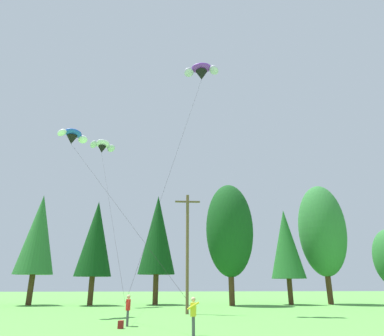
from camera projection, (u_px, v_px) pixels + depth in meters
The scene contains 13 objects.
treeline_tree_d at pixel (39, 234), 40.81m from camera, with size 4.42×4.42×12.81m.
treeline_tree_e at pixel (96, 238), 40.32m from camera, with size 4.22×4.22×11.91m.
treeline_tree_f at pixel (157, 234), 41.85m from camera, with size 4.45×4.45×12.95m.
treeline_tree_g at pixel (229, 230), 40.43m from camera, with size 5.55×5.55×13.90m.
treeline_tree_h at pixel (286, 244), 41.46m from camera, with size 4.05×4.05×11.12m.
treeline_tree_i at pixel (322, 230), 42.73m from camera, with size 5.69×5.69×14.41m.
utility_pole at pixel (187, 248), 28.69m from camera, with size 2.20×0.26×9.76m.
kite_flyer_near at pixel (128, 308), 19.55m from camera, with size 0.25×0.57×1.69m.
kite_flyer_mid at pixel (193, 313), 15.92m from camera, with size 0.63×0.66×1.69m.
parafoil_kite_high_white at pixel (102, 146), 42.72m from camera, with size 7.65×20.21×18.41m.
parafoil_kite_mid_blue_white at pixel (72, 136), 30.17m from camera, with size 10.92×12.37×13.78m.
parafoil_kite_far_purple at pixel (201, 72), 34.18m from camera, with size 7.22×8.63×22.24m.
backpack at pixel (121, 325), 18.28m from camera, with size 0.32×0.24×0.40m, color maroon.
Camera 1 is at (-0.06, 3.47, 2.27)m, focal length 31.77 mm.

